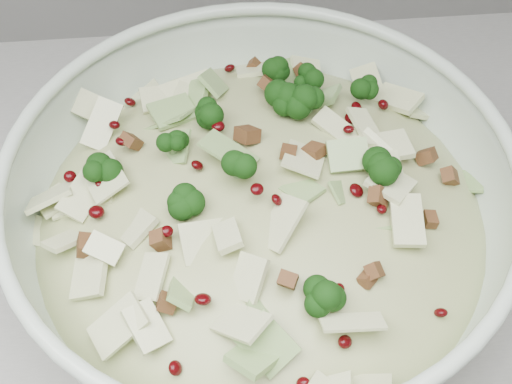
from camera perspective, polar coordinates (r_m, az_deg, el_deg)
mixing_bowl at (r=0.60m, az=0.36°, el=-2.75°), size 0.54×0.54×0.17m
salad at (r=0.58m, az=0.37°, el=-1.22°), size 0.39×0.39×0.17m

